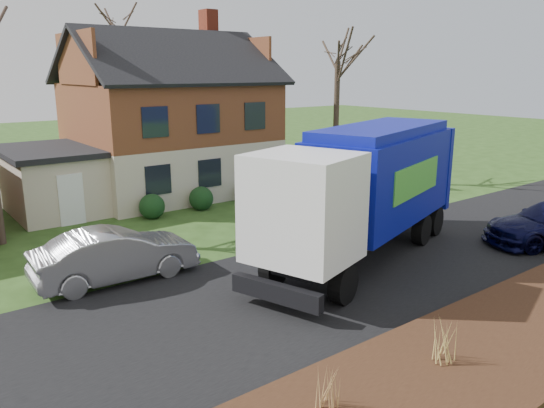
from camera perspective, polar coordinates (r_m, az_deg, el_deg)
ground at (r=16.13m, az=6.23°, el=-8.20°), size 120.00×120.00×0.00m
road at (r=16.13m, az=6.23°, el=-8.17°), size 80.00×7.00×0.02m
mulch_verge at (r=13.14m, az=22.84°, el=-14.03°), size 80.00×3.50×0.30m
main_house at (r=27.43m, az=-11.79°, el=9.50°), size 12.95×8.95×9.26m
garbage_truck at (r=17.59m, az=10.14°, el=2.07°), size 10.46×5.68×4.34m
silver_sedan at (r=16.51m, az=-16.47°, el=-5.28°), size 4.84×1.84×1.58m
tree_front_east at (r=29.33m, az=7.16°, el=17.07°), size 3.39×3.39×9.43m
tree_back at (r=37.03m, az=-16.13°, el=18.77°), size 3.57×3.57×11.32m
grass_clump_west at (r=9.89m, az=6.08°, el=-19.05°), size 0.31×0.25×0.81m
grass_clump_mid at (r=11.74m, az=18.18°, el=-13.64°), size 0.34×0.28×0.96m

